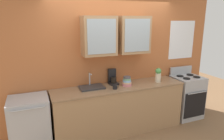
{
  "coord_description": "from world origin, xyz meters",
  "views": [
    {
      "loc": [
        -1.5,
        -3.33,
        2.17
      ],
      "look_at": [
        -0.15,
        0.0,
        1.26
      ],
      "focal_mm": 32.67,
      "sensor_mm": 36.0,
      "label": 1
    }
  ],
  "objects_px": {
    "sink_faucet": "(92,87)",
    "dishwasher": "(30,125)",
    "stove_range": "(186,97)",
    "bowl_stack": "(127,82)",
    "vase": "(158,75)",
    "cup_near_sink": "(115,87)",
    "coffee_maker": "(113,78)"
  },
  "relations": [
    {
      "from": "vase",
      "to": "coffee_maker",
      "type": "height_order",
      "value": "coffee_maker"
    },
    {
      "from": "stove_range",
      "to": "sink_faucet",
      "type": "xyz_separation_m",
      "value": [
        -2.17,
        0.09,
        0.48
      ]
    },
    {
      "from": "bowl_stack",
      "to": "coffee_maker",
      "type": "relative_size",
      "value": 0.63
    },
    {
      "from": "vase",
      "to": "dishwasher",
      "type": "bearing_deg",
      "value": 179.14
    },
    {
      "from": "bowl_stack",
      "to": "dishwasher",
      "type": "xyz_separation_m",
      "value": [
        -1.75,
        0.03,
        -0.55
      ]
    },
    {
      "from": "cup_near_sink",
      "to": "dishwasher",
      "type": "relative_size",
      "value": 0.12
    },
    {
      "from": "stove_range",
      "to": "sink_faucet",
      "type": "bearing_deg",
      "value": 177.57
    },
    {
      "from": "stove_range",
      "to": "dishwasher",
      "type": "relative_size",
      "value": 1.19
    },
    {
      "from": "dishwasher",
      "to": "bowl_stack",
      "type": "bearing_deg",
      "value": -0.82
    },
    {
      "from": "cup_near_sink",
      "to": "dishwasher",
      "type": "bearing_deg",
      "value": 175.61
    },
    {
      "from": "sink_faucet",
      "to": "vase",
      "type": "height_order",
      "value": "vase"
    },
    {
      "from": "vase",
      "to": "dishwasher",
      "type": "relative_size",
      "value": 0.3
    },
    {
      "from": "bowl_stack",
      "to": "coffee_maker",
      "type": "xyz_separation_m",
      "value": [
        -0.2,
        0.22,
        0.03
      ]
    },
    {
      "from": "stove_range",
      "to": "bowl_stack",
      "type": "relative_size",
      "value": 6.13
    },
    {
      "from": "sink_faucet",
      "to": "dishwasher",
      "type": "relative_size",
      "value": 0.48
    },
    {
      "from": "vase",
      "to": "cup_near_sink",
      "type": "height_order",
      "value": "vase"
    },
    {
      "from": "dishwasher",
      "to": "coffee_maker",
      "type": "relative_size",
      "value": 3.22
    },
    {
      "from": "vase",
      "to": "dishwasher",
      "type": "xyz_separation_m",
      "value": [
        -2.44,
        0.04,
        -0.61
      ]
    },
    {
      "from": "vase",
      "to": "coffee_maker",
      "type": "xyz_separation_m",
      "value": [
        -0.89,
        0.24,
        -0.04
      ]
    },
    {
      "from": "stove_range",
      "to": "vase",
      "type": "distance_m",
      "value": 1.02
    },
    {
      "from": "vase",
      "to": "cup_near_sink",
      "type": "relative_size",
      "value": 2.44
    },
    {
      "from": "sink_faucet",
      "to": "cup_near_sink",
      "type": "distance_m",
      "value": 0.43
    },
    {
      "from": "bowl_stack",
      "to": "cup_near_sink",
      "type": "height_order",
      "value": "bowl_stack"
    },
    {
      "from": "stove_range",
      "to": "cup_near_sink",
      "type": "relative_size",
      "value": 9.62
    },
    {
      "from": "bowl_stack",
      "to": "vase",
      "type": "height_order",
      "value": "vase"
    },
    {
      "from": "sink_faucet",
      "to": "dishwasher",
      "type": "height_order",
      "value": "sink_faucet"
    },
    {
      "from": "dishwasher",
      "to": "stove_range",
      "type": "bearing_deg",
      "value": 0.07
    },
    {
      "from": "stove_range",
      "to": "sink_faucet",
      "type": "relative_size",
      "value": 2.5
    },
    {
      "from": "bowl_stack",
      "to": "vase",
      "type": "bearing_deg",
      "value": -0.96
    },
    {
      "from": "stove_range",
      "to": "dishwasher",
      "type": "bearing_deg",
      "value": -179.93
    },
    {
      "from": "cup_near_sink",
      "to": "sink_faucet",
      "type": "bearing_deg",
      "value": 151.02
    },
    {
      "from": "sink_faucet",
      "to": "dishwasher",
      "type": "xyz_separation_m",
      "value": [
        -1.09,
        -0.1,
        -0.49
      ]
    }
  ]
}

